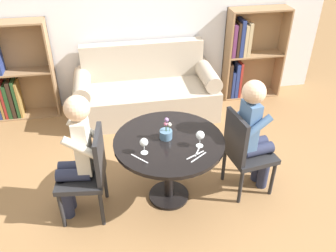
% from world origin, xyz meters
% --- Properties ---
extents(ground_plane, '(16.00, 16.00, 0.00)m').
position_xyz_m(ground_plane, '(0.00, 0.00, 0.00)').
color(ground_plane, olive).
extents(back_wall, '(5.20, 0.05, 2.70)m').
position_xyz_m(back_wall, '(0.00, 2.10, 1.35)').
color(back_wall, silver).
rests_on(back_wall, ground_plane).
extents(round_table, '(1.01, 1.01, 0.70)m').
position_xyz_m(round_table, '(0.00, 0.00, 0.58)').
color(round_table, black).
rests_on(round_table, ground_plane).
extents(couch, '(1.87, 0.80, 0.92)m').
position_xyz_m(couch, '(0.00, 1.67, 0.31)').
color(couch, '#B7A893').
rests_on(couch, ground_plane).
extents(bookshelf_left, '(0.83, 0.28, 1.29)m').
position_xyz_m(bookshelf_left, '(-1.71, 1.94, 0.58)').
color(bookshelf_left, '#93704C').
rests_on(bookshelf_left, ground_plane).
extents(bookshelf_right, '(0.83, 0.28, 1.29)m').
position_xyz_m(bookshelf_right, '(1.48, 1.94, 0.64)').
color(bookshelf_right, '#93704C').
rests_on(bookshelf_right, ground_plane).
extents(chair_left, '(0.47, 0.47, 0.90)m').
position_xyz_m(chair_left, '(-0.74, -0.05, 0.49)').
color(chair_left, '#232326').
rests_on(chair_left, ground_plane).
extents(chair_right, '(0.48, 0.48, 0.90)m').
position_xyz_m(chair_right, '(0.74, -0.01, 0.49)').
color(chair_right, '#232326').
rests_on(chair_right, ground_plane).
extents(person_left, '(0.44, 0.37, 1.25)m').
position_xyz_m(person_left, '(-0.83, -0.04, 0.68)').
color(person_left, '#282D47').
rests_on(person_left, ground_plane).
extents(person_right, '(0.45, 0.38, 1.23)m').
position_xyz_m(person_right, '(0.83, 0.01, 0.67)').
color(person_right, '#282D47').
rests_on(person_right, ground_plane).
extents(wine_glass_left, '(0.07, 0.07, 0.15)m').
position_xyz_m(wine_glass_left, '(-0.24, -0.15, 0.81)').
color(wine_glass_left, white).
rests_on(wine_glass_left, round_table).
extents(wine_glass_right, '(0.08, 0.08, 0.15)m').
position_xyz_m(wine_glass_right, '(0.25, -0.14, 0.81)').
color(wine_glass_right, white).
rests_on(wine_glass_right, round_table).
extents(flower_vase, '(0.12, 0.12, 0.22)m').
position_xyz_m(flower_vase, '(-0.02, 0.03, 0.76)').
color(flower_vase, slate).
rests_on(flower_vase, round_table).
extents(knife_left_setting, '(0.11, 0.17, 0.00)m').
position_xyz_m(knife_left_setting, '(0.22, -0.19, 0.70)').
color(knife_left_setting, silver).
rests_on(knife_left_setting, round_table).
extents(fork_left_setting, '(0.17, 0.09, 0.00)m').
position_xyz_m(fork_left_setting, '(0.18, -0.26, 0.70)').
color(fork_left_setting, silver).
rests_on(fork_left_setting, round_table).
extents(knife_right_setting, '(0.16, 0.12, 0.00)m').
position_xyz_m(knife_right_setting, '(0.20, -0.29, 0.70)').
color(knife_right_setting, silver).
rests_on(knife_right_setting, round_table).
extents(fork_right_setting, '(0.13, 0.15, 0.00)m').
position_xyz_m(fork_right_setting, '(-0.29, -0.22, 0.70)').
color(fork_right_setting, silver).
rests_on(fork_right_setting, round_table).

